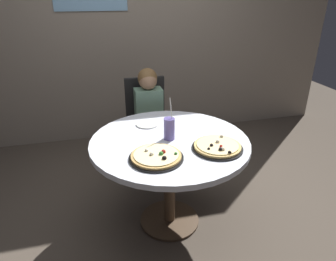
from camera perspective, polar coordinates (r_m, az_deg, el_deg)
name	(u,v)px	position (r m, az deg, el deg)	size (l,w,h in m)	color
ground_plane	(169,220)	(2.60, 0.28, -16.66)	(8.00, 8.00, 0.00)	#4C4238
wall_with_window	(130,17)	(3.74, -7.17, 20.52)	(5.20, 0.14, 2.90)	gray
dining_table	(170,152)	(2.23, 0.32, -4.14)	(1.15, 1.15, 0.75)	silver
chair_wooden	(147,120)	(3.09, -3.99, 2.04)	(0.40, 0.40, 0.95)	black
diner_child	(151,131)	(2.94, -3.29, -0.13)	(0.26, 0.41, 1.08)	#3F4766
pizza_veggie	(217,147)	(2.07, 9.35, -3.05)	(0.35, 0.35, 0.05)	black
pizza_cheese	(156,156)	(1.93, -2.23, -4.94)	(0.35, 0.35, 0.05)	black
soda_cup	(170,129)	(2.15, 0.34, 0.36)	(0.08, 0.08, 0.31)	#6659A5
plate_small	(147,124)	(2.42, -3.96, 1.21)	(0.18, 0.18, 0.01)	white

